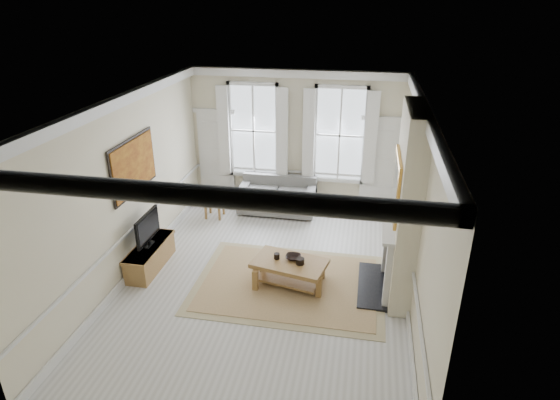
% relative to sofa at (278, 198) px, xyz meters
% --- Properties ---
extents(floor, '(7.20, 7.20, 0.00)m').
position_rel_sofa_xyz_m(floor, '(0.37, -3.11, -0.36)').
color(floor, '#B7B5AD').
rests_on(floor, ground).
extents(ceiling, '(7.20, 7.20, 0.00)m').
position_rel_sofa_xyz_m(ceiling, '(0.37, -3.11, 3.04)').
color(ceiling, white).
rests_on(ceiling, back_wall).
extents(back_wall, '(5.20, 0.00, 5.20)m').
position_rel_sofa_xyz_m(back_wall, '(0.37, 0.49, 1.34)').
color(back_wall, beige).
rests_on(back_wall, floor).
extents(left_wall, '(0.00, 7.20, 7.20)m').
position_rel_sofa_xyz_m(left_wall, '(-2.23, -3.11, 1.34)').
color(left_wall, beige).
rests_on(left_wall, floor).
extents(right_wall, '(0.00, 7.20, 7.20)m').
position_rel_sofa_xyz_m(right_wall, '(2.97, -3.11, 1.34)').
color(right_wall, beige).
rests_on(right_wall, floor).
extents(window_left, '(1.26, 0.20, 2.20)m').
position_rel_sofa_xyz_m(window_left, '(-0.68, 0.44, 1.54)').
color(window_left, '#B2BCC6').
rests_on(window_left, back_wall).
extents(window_right, '(1.26, 0.20, 2.20)m').
position_rel_sofa_xyz_m(window_right, '(1.42, 0.44, 1.54)').
color(window_right, '#B2BCC6').
rests_on(window_right, back_wall).
extents(door_left, '(0.90, 0.08, 2.30)m').
position_rel_sofa_xyz_m(door_left, '(-1.68, 0.45, 0.79)').
color(door_left, silver).
rests_on(door_left, floor).
extents(door_right, '(0.90, 0.08, 2.30)m').
position_rel_sofa_xyz_m(door_right, '(2.42, 0.45, 0.79)').
color(door_right, silver).
rests_on(door_right, floor).
extents(painting, '(0.05, 1.66, 1.06)m').
position_rel_sofa_xyz_m(painting, '(-2.19, -2.81, 1.69)').
color(painting, '#BC7C20').
rests_on(painting, left_wall).
extents(chimney_breast, '(0.35, 1.70, 3.38)m').
position_rel_sofa_xyz_m(chimney_breast, '(2.79, -2.91, 1.34)').
color(chimney_breast, beige).
rests_on(chimney_breast, floor).
extents(hearth, '(0.55, 1.50, 0.05)m').
position_rel_sofa_xyz_m(hearth, '(2.37, -2.91, -0.34)').
color(hearth, black).
rests_on(hearth, floor).
extents(fireplace, '(0.21, 1.45, 1.33)m').
position_rel_sofa_xyz_m(fireplace, '(2.57, -2.91, 0.37)').
color(fireplace, silver).
rests_on(fireplace, floor).
extents(mirror, '(0.06, 1.26, 1.06)m').
position_rel_sofa_xyz_m(mirror, '(2.58, -2.91, 1.69)').
color(mirror, gold).
rests_on(mirror, chimney_breast).
extents(sofa, '(1.86, 0.90, 0.86)m').
position_rel_sofa_xyz_m(sofa, '(0.00, 0.00, 0.00)').
color(sofa, slate).
rests_on(sofa, floor).
extents(side_table, '(0.45, 0.45, 0.51)m').
position_rel_sofa_xyz_m(side_table, '(-1.44, -0.60, 0.05)').
color(side_table, brown).
rests_on(side_table, floor).
extents(rug, '(3.50, 2.60, 0.02)m').
position_rel_sofa_xyz_m(rug, '(0.83, -3.11, -0.35)').
color(rug, '#9D8351').
rests_on(rug, floor).
extents(coffee_table, '(1.45, 1.03, 0.50)m').
position_rel_sofa_xyz_m(coffee_table, '(0.83, -3.11, 0.05)').
color(coffee_table, brown).
rests_on(coffee_table, rug).
extents(ceramic_pot_a, '(0.11, 0.11, 0.11)m').
position_rel_sofa_xyz_m(ceramic_pot_a, '(0.58, -3.06, 0.19)').
color(ceramic_pot_a, black).
rests_on(ceramic_pot_a, coffee_table).
extents(ceramic_pot_b, '(0.16, 0.16, 0.11)m').
position_rel_sofa_xyz_m(ceramic_pot_b, '(1.03, -3.16, 0.19)').
color(ceramic_pot_b, black).
rests_on(ceramic_pot_b, coffee_table).
extents(bowl, '(0.28, 0.28, 0.07)m').
position_rel_sofa_xyz_m(bowl, '(0.88, -3.01, 0.17)').
color(bowl, black).
rests_on(bowl, coffee_table).
extents(tv_stand, '(0.45, 1.39, 0.50)m').
position_rel_sofa_xyz_m(tv_stand, '(-1.97, -3.04, -0.11)').
color(tv_stand, brown).
rests_on(tv_stand, floor).
extents(tv, '(0.08, 0.90, 0.68)m').
position_rel_sofa_xyz_m(tv, '(-1.95, -3.04, 0.53)').
color(tv, black).
rests_on(tv, tv_stand).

